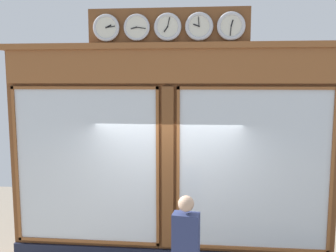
% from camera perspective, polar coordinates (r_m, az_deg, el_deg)
% --- Properties ---
extents(shop_facade, '(5.76, 0.42, 4.40)m').
position_cam_1_polar(shop_facade, '(6.27, 0.11, -4.38)').
color(shop_facade, brown).
rests_on(shop_facade, ground_plane).
extents(pedestrian, '(0.39, 0.27, 1.69)m').
position_cam_1_polar(pedestrian, '(5.21, 2.84, -18.95)').
color(pedestrian, '#191E38').
rests_on(pedestrian, ground_plane).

